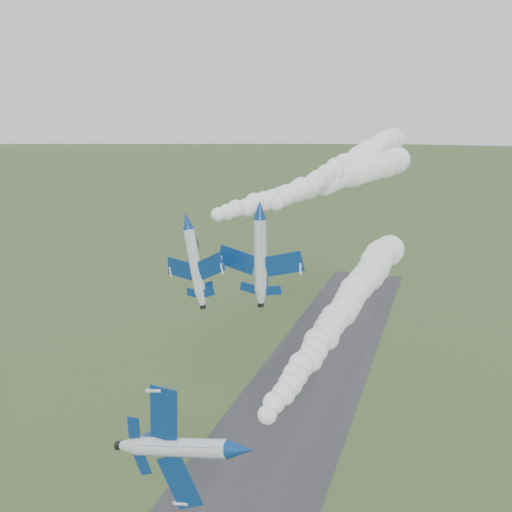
# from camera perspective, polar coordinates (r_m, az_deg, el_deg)

# --- Properties ---
(runway) EXTENTS (24.00, 260.00, 0.04)m
(runway) POSITION_cam_1_polar(r_m,az_deg,el_deg) (95.53, -1.20, -22.81)
(runway) COLOR #2F2F32
(runway) RESTS_ON ground
(jet_lead) EXTENTS (4.24, 13.80, 11.16)m
(jet_lead) POSITION_cam_1_polar(r_m,az_deg,el_deg) (49.06, -1.57, -18.86)
(jet_lead) COLOR silver
(smoke_trail_jet_lead) EXTENTS (8.57, 61.78, 5.24)m
(smoke_trail_jet_lead) POSITION_cam_1_polar(r_m,az_deg,el_deg) (77.79, 9.10, -4.79)
(smoke_trail_jet_lead) COLOR white
(jet_pair_left) EXTENTS (9.59, 11.32, 3.42)m
(jet_pair_left) POSITION_cam_1_polar(r_m,az_deg,el_deg) (67.74, -6.98, 3.51)
(jet_pair_left) COLOR silver
(smoke_trail_jet_pair_left) EXTENTS (24.52, 53.31, 4.85)m
(smoke_trail_jet_pair_left) POSITION_cam_1_polar(r_m,az_deg,el_deg) (90.90, 7.06, 7.37)
(smoke_trail_jet_pair_left) COLOR white
(jet_pair_right) EXTENTS (10.68, 12.80, 3.15)m
(jet_pair_right) POSITION_cam_1_polar(r_m,az_deg,el_deg) (65.27, 0.33, 4.65)
(jet_pair_right) COLOR silver
(smoke_trail_jet_pair_right) EXTENTS (8.92, 74.16, 4.99)m
(smoke_trail_jet_pair_right) POSITION_cam_1_polar(r_m,az_deg,el_deg) (102.77, 9.58, 9.33)
(smoke_trail_jet_pair_right) COLOR white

